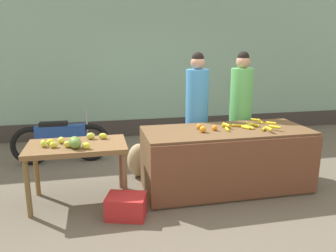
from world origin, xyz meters
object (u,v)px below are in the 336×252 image
Objects in this scene: vendor_woman_green_shirt at (240,111)px; parked_motorcycle at (61,140)px; produce_crate at (126,206)px; vendor_woman_blue_shirt at (197,113)px; produce_sack at (139,160)px.

parked_motorcycle is at bearing 163.03° from vendor_woman_green_shirt.
vendor_woman_green_shirt is 4.18× the size of produce_crate.
vendor_woman_blue_shirt is 1.89m from produce_crate.
vendor_woman_blue_shirt is at bearing -21.67° from parked_motorcycle.
vendor_woman_blue_shirt is at bearing 2.80° from produce_sack.
vendor_woman_blue_shirt is 1.00× the size of vendor_woman_green_shirt.
parked_motorcycle is 3.15× the size of produce_sack.
vendor_woman_blue_shirt is 1.14× the size of parked_motorcycle.
parked_motorcycle is (-2.78, 0.85, -0.53)m from vendor_woman_green_shirt.
vendor_woman_green_shirt is 3.62× the size of produce_sack.
produce_sack is (1.19, -0.87, -0.15)m from parked_motorcycle.
vendor_woman_blue_shirt is at bearing 45.36° from produce_crate.
produce_sack is (-0.90, -0.04, -0.67)m from vendor_woman_blue_shirt.
produce_sack is (0.31, 1.18, 0.12)m from produce_crate.
parked_motorcycle reaches higher than produce_crate.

